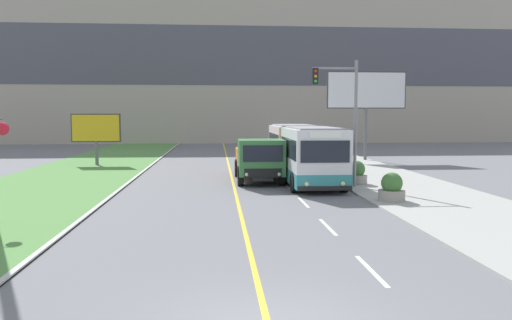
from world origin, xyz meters
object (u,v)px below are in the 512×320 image
at_px(dump_truck, 259,161).
at_px(traffic_light_mast, 344,108).
at_px(billboard_large, 366,93).
at_px(planter_round_second, 356,174).
at_px(planter_round_third, 331,164).
at_px(city_bus, 302,152).
at_px(billboard_small, 96,129).
at_px(planter_round_near, 392,188).
at_px(planter_round_far, 316,157).

height_order(dump_truck, traffic_light_mast, traffic_light_mast).
height_order(billboard_large, planter_round_second, billboard_large).
xyz_separation_m(billboard_large, planter_round_third, (-4.78, -8.59, -4.78)).
bearing_deg(traffic_light_mast, planter_round_third, 82.39).
bearing_deg(city_bus, billboard_small, 145.96).
xyz_separation_m(city_bus, billboard_small, (-13.53, 9.14, 1.06)).
height_order(traffic_light_mast, planter_round_third, traffic_light_mast).
relative_size(planter_round_second, planter_round_third, 0.96).
distance_m(traffic_light_mast, billboard_small, 19.61).
relative_size(city_bus, planter_round_third, 9.54).
xyz_separation_m(planter_round_near, planter_round_far, (-0.11, 15.38, 0.02)).
bearing_deg(planter_round_far, planter_round_near, -89.60).
bearing_deg(city_bus, planter_round_second, -46.89).
bearing_deg(planter_round_far, billboard_large, 36.44).
bearing_deg(billboard_large, billboard_small, -174.46).
relative_size(city_bus, billboard_small, 3.22).
xyz_separation_m(billboard_large, billboard_small, (-20.57, -1.99, -2.81)).
bearing_deg(planter_round_third, billboard_small, 157.34).
relative_size(traffic_light_mast, planter_round_near, 5.31).
distance_m(planter_round_third, planter_round_far, 5.13).
distance_m(traffic_light_mast, planter_round_far, 11.65).
bearing_deg(billboard_small, planter_round_third, -22.66).
bearing_deg(traffic_light_mast, planter_round_second, 41.75).
xyz_separation_m(planter_round_second, planter_round_third, (-0.16, 5.13, 0.03)).
bearing_deg(billboard_large, traffic_light_mast, -110.96).
bearing_deg(planter_round_second, planter_round_near, -89.54).
bearing_deg(billboard_small, planter_round_near, -46.50).
xyz_separation_m(billboard_large, planter_round_far, (-4.69, -3.46, -4.79)).
height_order(city_bus, planter_round_second, city_bus).
height_order(city_bus, planter_round_near, city_bus).
distance_m(dump_truck, billboard_small, 15.08).
relative_size(billboard_small, planter_round_third, 2.96).
bearing_deg(dump_truck, planter_round_near, -53.07).
relative_size(billboard_large, planter_round_third, 5.58).
bearing_deg(planter_round_third, dump_truck, -142.83).
relative_size(billboard_small, planter_round_far, 3.02).
distance_m(planter_round_near, planter_round_third, 10.26).
xyz_separation_m(city_bus, planter_round_near, (2.45, -7.70, -0.95)).
bearing_deg(billboard_small, traffic_light_mast, -40.00).
distance_m(planter_round_near, planter_round_far, 15.38).
bearing_deg(billboard_large, planter_round_second, -108.62).
distance_m(billboard_small, planter_round_third, 17.22).
height_order(billboard_large, planter_round_far, billboard_large).
bearing_deg(billboard_small, billboard_large, 5.54).
bearing_deg(planter_round_far, billboard_small, 174.73).
distance_m(billboard_small, planter_round_near, 23.31).
bearing_deg(city_bus, dump_truck, -156.99).
bearing_deg(planter_round_second, traffic_light_mast, -138.25).
height_order(dump_truck, billboard_small, billboard_small).
relative_size(dump_truck, planter_round_third, 5.32).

